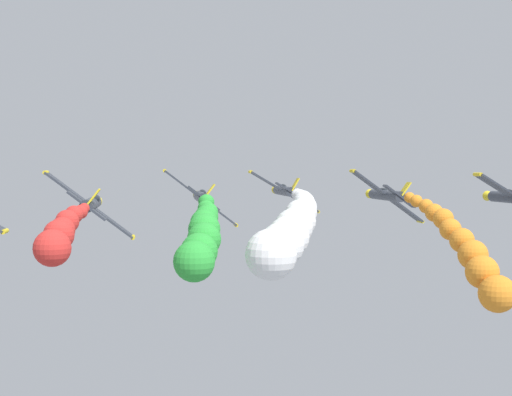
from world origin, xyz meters
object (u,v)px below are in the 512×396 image
airplane_lead (284,191)px  airplane_left_outer (91,204)px  airplane_left_inner (201,197)px  airplane_right_inner (386,195)px

airplane_lead → airplane_left_outer: airplane_lead is taller
airplane_lead → airplane_left_inner: bearing=-140.4°
airplane_lead → airplane_left_inner: (-10.25, -8.48, -0.37)m
airplane_left_inner → airplane_right_inner: size_ratio=1.00×
airplane_lead → airplane_right_inner: airplane_right_inner is taller
airplane_lead → airplane_left_outer: 27.62m
airplane_left_inner → airplane_right_inner: bearing=-1.6°
airplane_lead → airplane_right_inner: size_ratio=1.00×
airplane_left_inner → airplane_right_inner: airplane_left_inner is taller
airplane_lead → airplane_right_inner: 13.03m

